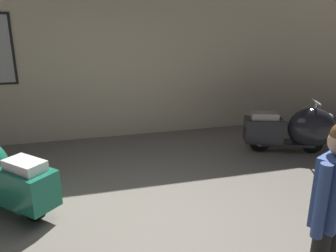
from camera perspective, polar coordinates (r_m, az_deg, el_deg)
name	(u,v)px	position (r m, az deg, el deg)	size (l,w,h in m)	color
ground_plane	(153,232)	(3.97, -2.56, -17.50)	(60.00, 60.00, 0.00)	slate
showroom_back_wall	(112,43)	(6.70, -9.54, 13.67)	(18.00, 0.24, 3.69)	beige
scooter_1	(296,129)	(6.34, 20.95, -0.53)	(1.61, 0.94, 0.95)	black
visitor_0	(332,207)	(2.91, 26.10, -12.25)	(0.49, 0.37, 1.60)	black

